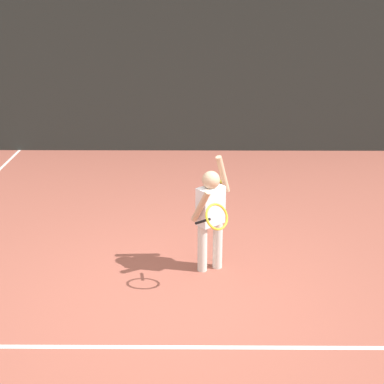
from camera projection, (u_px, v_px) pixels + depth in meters
ground_plane at (172, 299)px, 5.62m from camera, size 20.00×20.00×0.00m
court_line_baseline at (168, 347)px, 4.87m from camera, size 9.00×0.05×0.00m
back_fence_windscreen at (182, 76)px, 10.00m from camera, size 12.76×0.08×2.91m
fence_post_1 at (182, 71)px, 10.03m from camera, size 0.09×0.09×3.06m
tennis_player at (211, 212)px, 5.91m from camera, size 0.47×0.87×1.35m
tennis_ball_0 at (221, 182)px, 8.79m from camera, size 0.07×0.07×0.07m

